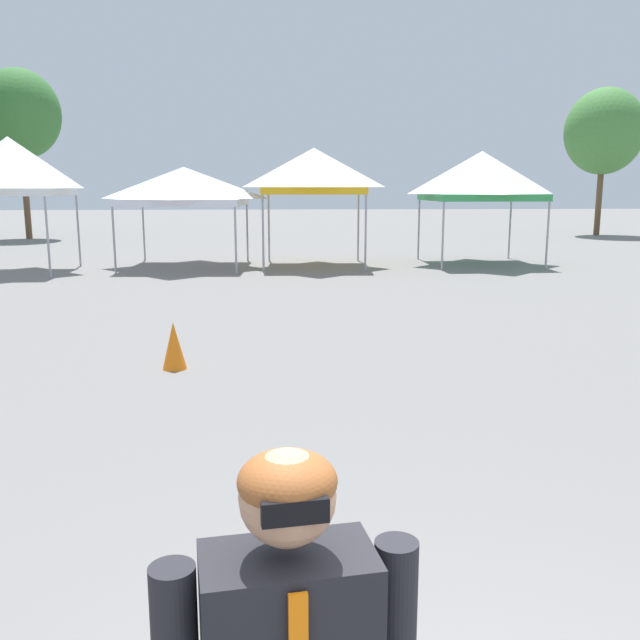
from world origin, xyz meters
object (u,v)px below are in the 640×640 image
(canopy_tent_left_of_center, at_px, (184,186))
(tree_behind_tents_left, at_px, (19,114))
(canopy_tent_behind_right, at_px, (314,171))
(canopy_tent_right_of_center, at_px, (481,176))
(canopy_tent_far_left, at_px, (10,166))
(traffic_cone_lot_center, at_px, (174,346))
(tree_behind_tents_right, at_px, (604,132))

(canopy_tent_left_of_center, relative_size, tree_behind_tents_left, 0.49)
(canopy_tent_behind_right, xyz_separation_m, canopy_tent_right_of_center, (5.10, 0.21, -0.13))
(canopy_tent_behind_right, distance_m, tree_behind_tents_left, 17.43)
(canopy_tent_far_left, xyz_separation_m, canopy_tent_right_of_center, (13.51, 1.12, -0.23))
(canopy_tent_far_left, bearing_deg, tree_behind_tents_left, 107.67)
(canopy_tent_behind_right, bearing_deg, tree_behind_tents_left, 136.44)
(canopy_tent_far_left, bearing_deg, canopy_tent_left_of_center, 13.02)
(canopy_tent_left_of_center, bearing_deg, tree_behind_tents_left, 126.44)
(canopy_tent_behind_right, distance_m, traffic_cone_lot_center, 12.29)
(tree_behind_tents_left, relative_size, traffic_cone_lot_center, 11.89)
(canopy_tent_far_left, xyz_separation_m, canopy_tent_left_of_center, (4.58, 1.06, -0.54))
(canopy_tent_right_of_center, xyz_separation_m, tree_behind_tents_right, (9.52, 12.09, 2.26))
(tree_behind_tents_right, xyz_separation_m, traffic_cone_lot_center, (-17.13, -24.07, -4.62))
(canopy_tent_behind_right, relative_size, tree_behind_tents_right, 0.50)
(tree_behind_tents_left, bearing_deg, canopy_tent_far_left, -72.33)
(canopy_tent_right_of_center, bearing_deg, canopy_tent_behind_right, -177.62)
(canopy_tent_far_left, xyz_separation_m, tree_behind_tents_left, (-4.07, 12.78, 2.61))
(tree_behind_tents_right, relative_size, traffic_cone_lot_center, 11.06)
(canopy_tent_far_left, bearing_deg, tree_behind_tents_right, 29.84)
(canopy_tent_far_left, height_order, canopy_tent_left_of_center, canopy_tent_far_left)
(canopy_tent_behind_right, bearing_deg, canopy_tent_far_left, -173.82)
(tree_behind_tents_right, bearing_deg, canopy_tent_behind_right, -139.93)
(canopy_tent_left_of_center, height_order, canopy_tent_right_of_center, canopy_tent_right_of_center)
(canopy_tent_behind_right, height_order, tree_behind_tents_right, tree_behind_tents_right)
(canopy_tent_far_left, relative_size, canopy_tent_left_of_center, 1.00)
(canopy_tent_left_of_center, height_order, tree_behind_tents_left, tree_behind_tents_left)
(canopy_tent_far_left, relative_size, traffic_cone_lot_center, 5.87)
(canopy_tent_right_of_center, relative_size, traffic_cone_lot_center, 5.41)
(canopy_tent_far_left, distance_m, canopy_tent_behind_right, 8.46)
(canopy_tent_left_of_center, xyz_separation_m, traffic_cone_lot_center, (1.31, -11.91, -2.05))
(canopy_tent_behind_right, distance_m, tree_behind_tents_right, 19.22)
(canopy_tent_behind_right, height_order, traffic_cone_lot_center, canopy_tent_behind_right)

